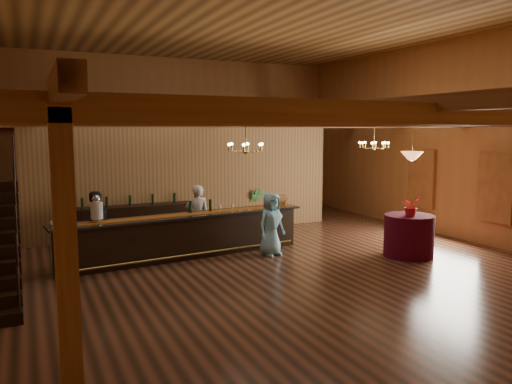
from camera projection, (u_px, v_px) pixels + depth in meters
name	position (u px, v px, depth m)	size (l,w,h in m)	color
floor	(255.00, 258.00, 11.72)	(14.00, 14.00, 0.00)	brown
ceiling	(255.00, 16.00, 11.04)	(14.00, 14.00, 0.00)	#A8783B
wall_back	(173.00, 137.00, 17.68)	(12.00, 0.10, 5.50)	#9B6333
wall_right	(451.00, 139.00, 13.89)	(0.10, 14.00, 5.50)	#9B6333
beam_grid	(246.00, 120.00, 11.77)	(11.90, 13.90, 0.39)	#A76836
support_posts	(265.00, 193.00, 11.07)	(9.20, 10.20, 3.20)	#A76836
partition_wall	(189.00, 180.00, 14.47)	(9.00, 0.18, 3.10)	olive
window_right_front	(496.00, 188.00, 12.57)	(0.12, 1.05, 1.75)	white
window_right_back	(422.00, 179.00, 14.91)	(0.12, 1.05, 1.75)	white
backroom_boxes	(178.00, 205.00, 16.48)	(4.10, 0.60, 1.10)	black
tasting_bar	(185.00, 236.00, 11.77)	(6.16, 1.43, 1.03)	black
beverage_dispenser	(97.00, 209.00, 10.68)	(0.26, 0.26, 0.60)	silver
glass_rack_tray	(64.00, 224.00, 10.27)	(0.50, 0.50, 0.10)	gray
raffle_drum	(280.00, 199.00, 13.02)	(0.34, 0.24, 0.30)	olive
bar_bottle_0	(190.00, 207.00, 11.89)	(0.07, 0.07, 0.30)	black
bar_bottle_1	(191.00, 207.00, 11.90)	(0.07, 0.07, 0.30)	black
bar_bottle_2	(210.00, 205.00, 12.17)	(0.07, 0.07, 0.30)	black
backbar_shelf	(142.00, 223.00, 13.60)	(3.46, 0.54, 0.97)	black
round_table	(409.00, 236.00, 11.84)	(1.16, 1.16, 1.00)	#400511
chandelier_left	(246.00, 147.00, 10.65)	(0.80, 0.80, 0.72)	#B19348
chandelier_right	(374.00, 145.00, 13.57)	(0.80, 0.80, 0.76)	#B19348
pendant_lamp	(412.00, 156.00, 11.60)	(0.52, 0.52, 0.90)	#B19348
bartender	(198.00, 216.00, 12.67)	(0.59, 0.39, 1.63)	silver
staff_second	(95.00, 225.00, 11.61)	(0.77, 0.60, 1.59)	black
guest	(271.00, 224.00, 11.93)	(0.75, 0.48, 1.52)	#7FC8E2
floor_plant	(255.00, 208.00, 15.47)	(0.66, 0.53, 1.20)	#3A783B
table_flowers	(411.00, 206.00, 11.57)	(0.44, 0.38, 0.49)	red
table_vase	(409.00, 210.00, 11.75)	(0.13, 0.13, 0.26)	#B19348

